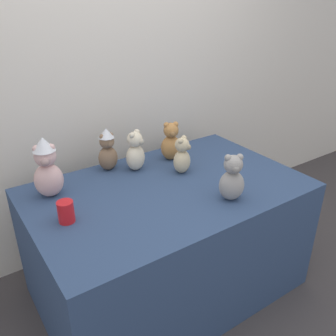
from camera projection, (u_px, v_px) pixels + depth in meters
ground_plane at (191, 310)px, 2.22m from camera, size 10.00×10.00×0.00m
wall_back at (105, 69)px, 2.39m from camera, size 7.00×0.08×2.60m
display_table at (168, 240)px, 2.24m from camera, size 1.57×0.99×0.75m
teddy_bear_sand at (182, 156)px, 2.20m from camera, size 0.16×0.15×0.23m
teddy_bear_cream at (135, 152)px, 2.23m from camera, size 0.17×0.16×0.26m
teddy_bear_caramel at (171, 142)px, 2.37m from camera, size 0.16×0.15×0.26m
teddy_bear_mocha at (107, 150)px, 2.22m from camera, size 0.13×0.11×0.27m
teddy_bear_ash at (232, 179)px, 1.90m from camera, size 0.17×0.16×0.26m
teddy_bear_blush at (47, 168)px, 1.91m from camera, size 0.19×0.17×0.34m
party_cup_red at (66, 212)px, 1.74m from camera, size 0.08×0.08×0.11m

